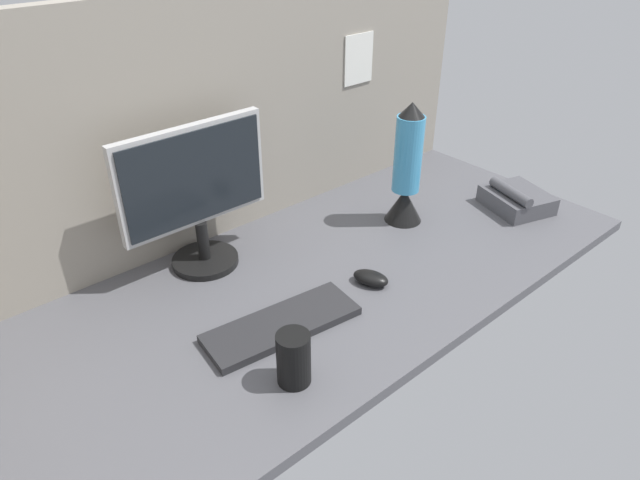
{
  "coord_description": "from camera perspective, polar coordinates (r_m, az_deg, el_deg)",
  "views": [
    {
      "loc": [
        -81.16,
        -94.41,
        87.97
      ],
      "look_at": [
        -7.82,
        0.0,
        14.0
      ],
      "focal_mm": 32.06,
      "sensor_mm": 36.0,
      "label": 1
    }
  ],
  "objects": [
    {
      "name": "keyboard",
      "position": [
        1.35,
        -3.81,
        -8.41
      ],
      "size": [
        38.29,
        17.33,
        2.0
      ],
      "primitive_type": "cube",
      "rotation": [
        0.0,
        0.0,
        -0.12
      ],
      "color": "#262628",
      "rests_on": "ground_plane"
    },
    {
      "name": "mug_black_travel",
      "position": [
        1.19,
        -2.65,
        -11.73
      ],
      "size": [
        7.16,
        7.16,
        12.18
      ],
      "color": "black",
      "rests_on": "ground_plane"
    },
    {
      "name": "mouse",
      "position": [
        1.49,
        5.09,
        -3.81
      ],
      "size": [
        8.64,
        10.96,
        3.4
      ],
      "primitive_type": "ellipsoid",
      "rotation": [
        0.0,
        0.0,
        0.36
      ],
      "color": "black",
      "rests_on": "ground_plane"
    },
    {
      "name": "ground_plane",
      "position": [
        1.53,
        -0.23,
        -3.96
      ],
      "size": [
        180.0,
        80.0,
        3.0
      ],
      "primitive_type": "cube",
      "color": "#515156"
    },
    {
      "name": "monitor",
      "position": [
        1.5,
        -12.32,
        4.73
      ],
      "size": [
        41.05,
        18.0,
        39.26
      ],
      "color": "black",
      "rests_on": "ground_plane"
    },
    {
      "name": "cubicle_wall_back",
      "position": [
        1.64,
        -9.03,
        12.12
      ],
      "size": [
        180.0,
        5.5,
        67.79
      ],
      "color": "gray",
      "rests_on": "ground_plane"
    },
    {
      "name": "desk_phone",
      "position": [
        1.93,
        18.99,
        3.86
      ],
      "size": [
        21.89,
        23.2,
        8.8
      ],
      "color": "#4C4C51",
      "rests_on": "ground_plane"
    },
    {
      "name": "lava_lamp",
      "position": [
        1.72,
        8.63,
        6.57
      ],
      "size": [
        11.43,
        11.43,
        37.42
      ],
      "color": "black",
      "rests_on": "ground_plane"
    }
  ]
}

